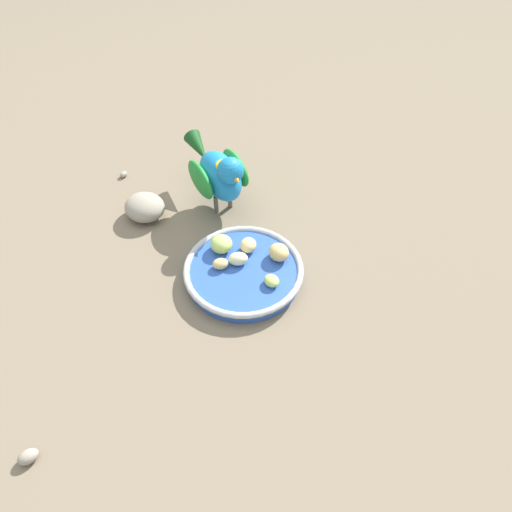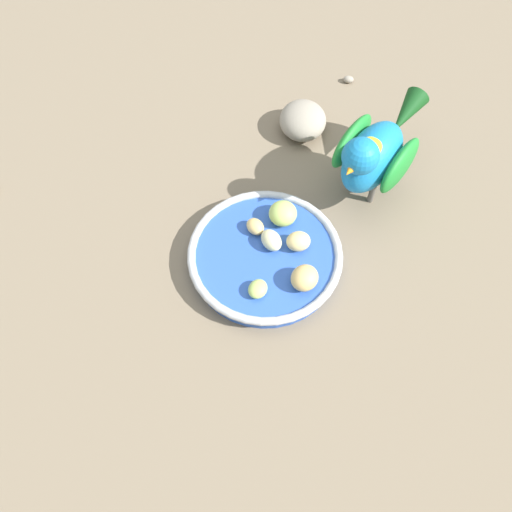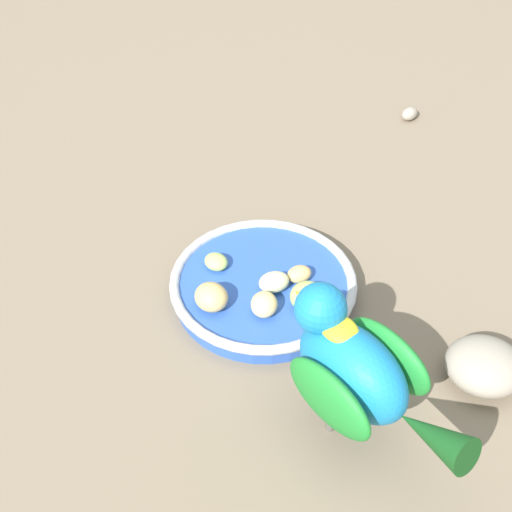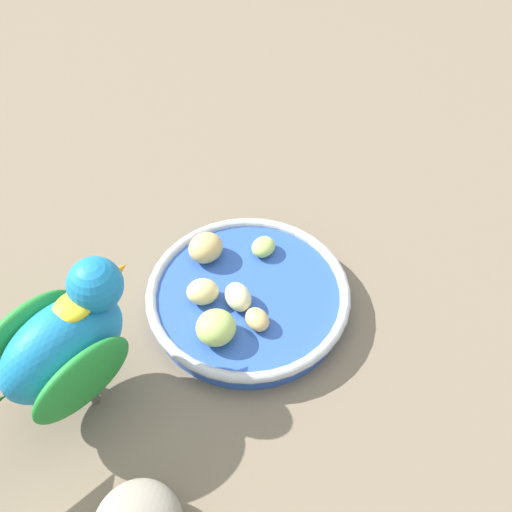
{
  "view_description": "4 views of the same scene",
  "coord_description": "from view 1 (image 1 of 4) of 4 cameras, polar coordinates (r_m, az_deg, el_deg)",
  "views": [
    {
      "loc": [
        -0.29,
        0.45,
        0.65
      ],
      "look_at": [
        -0.03,
        -0.03,
        0.05
      ],
      "focal_mm": 35.46,
      "sensor_mm": 36.0,
      "label": 1
    },
    {
      "loc": [
        -0.38,
        -0.03,
        0.62
      ],
      "look_at": [
        -0.04,
        -0.01,
        0.05
      ],
      "focal_mm": 38.69,
      "sensor_mm": 36.0,
      "label": 2
    },
    {
      "loc": [
        0.16,
        -0.58,
        0.6
      ],
      "look_at": [
        -0.02,
        -0.02,
        0.06
      ],
      "focal_mm": 54.23,
      "sensor_mm": 36.0,
      "label": 3
    },
    {
      "loc": [
        0.39,
        0.05,
        0.55
      ],
      "look_at": [
        -0.03,
        -0.02,
        0.06
      ],
      "focal_mm": 48.19,
      "sensor_mm": 36.0,
      "label": 4
    }
  ],
  "objects": [
    {
      "name": "apple_piece_3",
      "position": [
        0.86,
        -1.07,
        1.3
      ],
      "size": [
        0.03,
        0.04,
        0.02
      ],
      "primitive_type": "ellipsoid",
      "rotation": [
        0.0,
        0.0,
        1.83
      ],
      "color": "#E5C67F",
      "rests_on": "feeding_bowl"
    },
    {
      "name": "feeding_bowl",
      "position": [
        0.84,
        -1.41,
        -1.79
      ],
      "size": [
        0.2,
        0.2,
        0.03
      ],
      "color": "#2D56B7",
      "rests_on": "ground_plane"
    },
    {
      "name": "parrot",
      "position": [
        0.92,
        -4.18,
        9.36
      ],
      "size": [
        0.18,
        0.14,
        0.14
      ],
      "rotation": [
        0.0,
        0.0,
        2.58
      ],
      "color": "#59544C",
      "rests_on": "ground_plane"
    },
    {
      "name": "apple_piece_2",
      "position": [
        0.81,
        1.77,
        -2.81
      ],
      "size": [
        0.03,
        0.03,
        0.02
      ],
      "primitive_type": "ellipsoid",
      "rotation": [
        0.0,
        0.0,
        5.88
      ],
      "color": "#B2CC66",
      "rests_on": "feeding_bowl"
    },
    {
      "name": "apple_piece_1",
      "position": [
        0.85,
        -3.94,
        1.36
      ],
      "size": [
        0.04,
        0.04,
        0.03
      ],
      "primitive_type": "ellipsoid",
      "rotation": [
        0.0,
        0.0,
        6.15
      ],
      "color": "#B2CC66",
      "rests_on": "feeding_bowl"
    },
    {
      "name": "apple_piece_5",
      "position": [
        0.83,
        -4.04,
        -0.89
      ],
      "size": [
        0.03,
        0.03,
        0.02
      ],
      "primitive_type": "ellipsoid",
      "rotation": [
        0.0,
        0.0,
        0.71
      ],
      "color": "tan",
      "rests_on": "feeding_bowl"
    },
    {
      "name": "ground_plane",
      "position": [
        0.84,
        -2.94,
        -3.07
      ],
      "size": [
        4.0,
        4.0,
        0.0
      ],
      "primitive_type": "plane",
      "color": "#756651"
    },
    {
      "name": "apple_piece_4",
      "position": [
        0.84,
        2.59,
        0.42
      ],
      "size": [
        0.05,
        0.05,
        0.03
      ],
      "primitive_type": "ellipsoid",
      "rotation": [
        0.0,
        0.0,
        2.58
      ],
      "color": "tan",
      "rests_on": "feeding_bowl"
    },
    {
      "name": "rock_large",
      "position": [
        0.96,
        -12.45,
        5.4
      ],
      "size": [
        0.08,
        0.07,
        0.04
      ],
      "primitive_type": "ellipsoid",
      "rotation": [
        0.0,
        0.0,
        3.15
      ],
      "color": "gray",
      "rests_on": "ground_plane"
    },
    {
      "name": "pebble_1",
      "position": [
        1.07,
        -14.71,
        8.89
      ],
      "size": [
        0.01,
        0.02,
        0.01
      ],
      "primitive_type": "ellipsoid",
      "rotation": [
        0.0,
        0.0,
        1.49
      ],
      "color": "gray",
      "rests_on": "ground_plane"
    },
    {
      "name": "pebble_0",
      "position": [
        0.74,
        -24.32,
        -19.93
      ],
      "size": [
        0.03,
        0.03,
        0.02
      ],
      "primitive_type": "ellipsoid",
      "rotation": [
        0.0,
        0.0,
        4.22
      ],
      "color": "gray",
      "rests_on": "ground_plane"
    },
    {
      "name": "apple_piece_0",
      "position": [
        0.83,
        -1.79,
        -0.41
      ],
      "size": [
        0.04,
        0.04,
        0.02
      ],
      "primitive_type": "ellipsoid",
      "rotation": [
        0.0,
        0.0,
        0.6
      ],
      "color": "beige",
      "rests_on": "feeding_bowl"
    }
  ]
}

